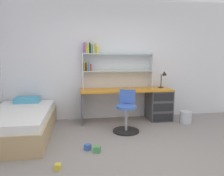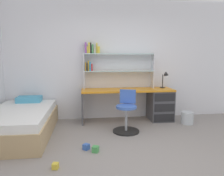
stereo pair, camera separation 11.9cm
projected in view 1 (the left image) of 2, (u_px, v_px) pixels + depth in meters
ground_plane at (139, 161)px, 3.01m from camera, size 6.02×5.42×0.02m
room_shell at (57, 61)px, 3.78m from camera, size 6.02×5.42×2.79m
desk at (150, 102)px, 4.93m from camera, size 2.08×0.58×0.74m
bookshelf_hutch at (108, 61)px, 4.82m from camera, size 1.63×0.22×1.04m
desk_lamp at (164, 77)px, 4.98m from camera, size 0.20×0.17×0.38m
swivel_chair at (126, 115)px, 4.15m from camera, size 0.52×0.52×0.82m
bed_platform at (19, 123)px, 3.88m from camera, size 1.13×1.94×0.61m
waste_bin at (186, 117)px, 4.70m from camera, size 0.27×0.27×0.27m
toy_block_green_0 at (97, 149)px, 3.25m from camera, size 0.12×0.12×0.09m
toy_block_blue_1 at (88, 147)px, 3.33m from camera, size 0.13×0.13×0.09m
toy_block_yellow_2 at (58, 167)px, 2.74m from camera, size 0.09×0.09×0.08m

